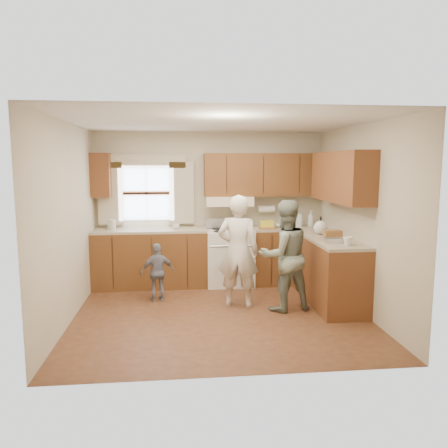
{
  "coord_description": "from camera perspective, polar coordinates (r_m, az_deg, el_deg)",
  "views": [
    {
      "loc": [
        -0.52,
        -5.57,
        1.98
      ],
      "look_at": [
        0.1,
        0.4,
        1.15
      ],
      "focal_mm": 35.0,
      "sensor_mm": 36.0,
      "label": 1
    }
  ],
  "objects": [
    {
      "name": "room",
      "position": [
        5.65,
        -0.59,
        0.44
      ],
      "size": [
        3.8,
        3.8,
        3.8
      ],
      "color": "#4C2917",
      "rests_on": "ground"
    },
    {
      "name": "woman_left",
      "position": [
        6.03,
        1.86,
        -3.59
      ],
      "size": [
        0.65,
        0.52,
        1.57
      ],
      "primitive_type": "imported",
      "rotation": [
        0.0,
        0.0,
        2.85
      ],
      "color": "beige",
      "rests_on": "ground"
    },
    {
      "name": "stove",
      "position": [
        7.22,
        0.73,
        -4.23
      ],
      "size": [
        0.76,
        0.67,
        1.07
      ],
      "color": "silver",
      "rests_on": "ground"
    },
    {
      "name": "kitchen_fixtures",
      "position": [
        6.84,
        3.71,
        -1.75
      ],
      "size": [
        3.8,
        2.25,
        2.15
      ],
      "color": "#46220F",
      "rests_on": "ground"
    },
    {
      "name": "child",
      "position": [
        6.42,
        -8.65,
        -6.25
      ],
      "size": [
        0.53,
        0.33,
        0.85
      ],
      "primitive_type": "imported",
      "rotation": [
        0.0,
        0.0,
        3.4
      ],
      "color": "slate",
      "rests_on": "ground"
    },
    {
      "name": "woman_right",
      "position": [
        5.95,
        7.9,
        -4.11
      ],
      "size": [
        0.83,
        0.71,
        1.5
      ],
      "primitive_type": "imported",
      "rotation": [
        0.0,
        0.0,
        3.35
      ],
      "color": "#274434",
      "rests_on": "ground"
    }
  ]
}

